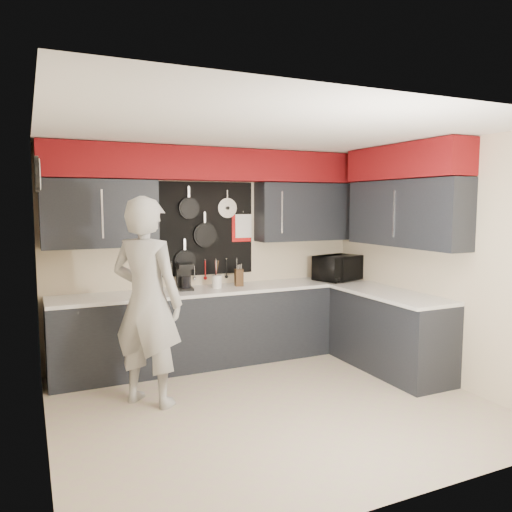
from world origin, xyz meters
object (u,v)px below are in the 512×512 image
coffee_maker (185,276)px  person (147,302)px  utensil_crock (217,282)px  microwave (338,268)px  knife_block (239,278)px

coffee_maker → person: bearing=-116.8°
utensil_crock → coffee_maker: size_ratio=0.49×
microwave → coffee_maker: microwave is taller
utensil_crock → person: person is taller
microwave → utensil_crock: microwave is taller
utensil_crock → person: size_ratio=0.08×
utensil_crock → person: bearing=-138.8°
knife_block → person: size_ratio=0.11×
knife_block → person: (-1.35, -0.94, -0.02)m
knife_block → microwave: bearing=2.4°
microwave → utensil_crock: bearing=159.0°
knife_block → utensil_crock: 0.30m
microwave → coffee_maker: (-2.06, 0.15, -0.00)m
knife_block → utensil_crock: bearing=-169.3°
person → coffee_maker: bearing=-78.9°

